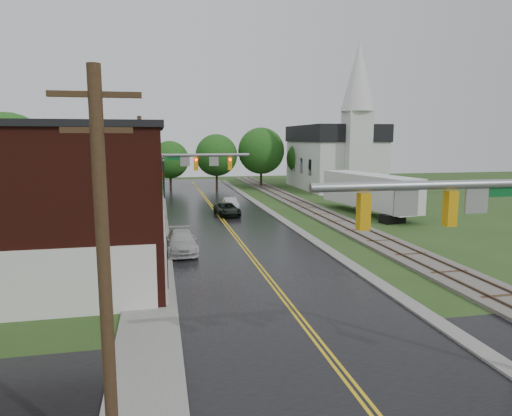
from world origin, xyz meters
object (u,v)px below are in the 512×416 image
object	(u,v)px
church	(337,150)
suv_dark	(227,209)
utility_pole_a	(104,273)
utility_pole_c	(149,163)
tree_left_c	(77,168)
tree_left_e	(131,162)
brick_building	(21,206)
pickup_white	(182,242)
sedan_silver	(230,204)
semi_trailer	(369,191)
traffic_signal_near	(471,225)
traffic_signal_far	(187,171)
utility_pole_b	(142,180)
tree_left_b	(9,160)

from	to	relation	value
church	suv_dark	bearing A→B (deg)	-134.27
utility_pole_a	utility_pole_c	xyz separation A→B (m)	(0.00, 44.00, 0.00)
tree_left_c	tree_left_e	world-z (taller)	tree_left_e
utility_pole_c	brick_building	bearing A→B (deg)	-101.09
tree_left_c	pickup_white	bearing A→B (deg)	-64.03
utility_pole_c	suv_dark	distance (m)	13.18
brick_building	utility_pole_a	bearing A→B (deg)	-69.25
utility_pole_c	tree_left_e	size ratio (longest dim) A/B	1.10
sedan_silver	pickup_white	xyz separation A→B (m)	(-5.98, -17.47, 0.07)
pickup_white	semi_trailer	bearing A→B (deg)	30.64
traffic_signal_near	traffic_signal_far	world-z (taller)	same
traffic_signal_far	utility_pole_b	xyz separation A→B (m)	(-3.33, -5.00, -0.25)
tree_left_c	sedan_silver	distance (m)	16.16
utility_pole_b	tree_left_b	distance (m)	14.87
brick_building	traffic_signal_far	size ratio (longest dim) A/B	1.95
church	utility_pole_b	bearing A→B (deg)	-130.18
brick_building	pickup_white	xyz separation A→B (m)	(8.19, 5.29, -3.45)
utility_pole_b	pickup_white	world-z (taller)	utility_pole_b
tree_left_e	suv_dark	xyz separation A→B (m)	(9.65, -11.85, -4.20)
brick_building	tree_left_c	bearing A→B (deg)	93.14
traffic_signal_near	utility_pole_b	world-z (taller)	utility_pole_b
traffic_signal_near	utility_pole_a	xyz separation A→B (m)	(-10.27, -2.00, -0.25)
tree_left_e	suv_dark	distance (m)	15.85
brick_building	church	distance (m)	50.58
brick_building	tree_left_b	world-z (taller)	tree_left_b
utility_pole_a	pickup_white	world-z (taller)	utility_pole_a
church	tree_left_e	xyz separation A→B (m)	(-28.85, -7.84, -1.02)
utility_pole_b	brick_building	bearing A→B (deg)	-129.07
church	traffic_signal_far	bearing A→B (deg)	-131.27
utility_pole_b	church	bearing A→B (deg)	49.82
utility_pole_a	traffic_signal_near	bearing A→B (deg)	11.02
tree_left_c	sedan_silver	size ratio (longest dim) A/B	2.00
traffic_signal_near	semi_trailer	size ratio (longest dim) A/B	0.56
tree_left_b	sedan_silver	bearing A→B (deg)	16.68
utility_pole_c	tree_left_c	distance (m)	8.16
brick_building	tree_left_c	world-z (taller)	brick_building
brick_building	church	xyz separation A→B (m)	(32.48, 38.74, 1.68)
traffic_signal_far	sedan_silver	world-z (taller)	traffic_signal_far
brick_building	traffic_signal_near	bearing A→B (deg)	-39.17
traffic_signal_far	utility_pole_a	bearing A→B (deg)	-97.03
utility_pole_c	suv_dark	size ratio (longest dim) A/B	2.04
utility_pole_a	pickup_white	xyz separation A→B (m)	(2.51, 20.29, -4.02)
utility_pole_a	traffic_signal_far	bearing A→B (deg)	82.97
utility_pole_b	suv_dark	world-z (taller)	utility_pole_b
suv_dark	semi_trailer	distance (m)	14.19
church	utility_pole_a	world-z (taller)	church
sedan_silver	utility_pole_a	bearing A→B (deg)	-103.40
utility_pole_a	tree_left_b	xyz separation A→B (m)	(-11.05, 31.90, 1.00)
traffic_signal_far	tree_left_c	xyz separation A→B (m)	(-10.38, 12.90, -0.46)
tree_left_b	sedan_silver	xyz separation A→B (m)	(19.54, 5.85, -5.09)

